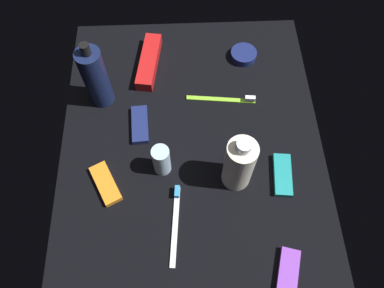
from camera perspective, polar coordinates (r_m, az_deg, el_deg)
ground_plane at (r=91.17cm, az=-0.00°, el=-1.05°), size 84.00×64.00×1.20cm
lotion_bottle at (r=94.14cm, az=-14.59°, el=9.87°), size 6.09×6.09×20.12cm
bodywash_bottle at (r=81.04cm, az=7.24°, el=-3.05°), size 6.63×6.63×17.26cm
deodorant_stick at (r=84.86cm, az=-4.71°, el=-2.48°), size 4.10×4.10×8.75cm
toothbrush_lime at (r=97.87cm, az=5.11°, el=6.89°), size 3.15×18.02×2.10cm
toothbrush_white at (r=83.68cm, az=-2.55°, el=-11.59°), size 18.04×2.73×2.10cm
toothpaste_box_red at (r=104.36cm, az=-6.61°, el=12.42°), size 18.06×6.99×3.20cm
snack_bar_purple at (r=83.45cm, az=14.49°, el=-18.77°), size 11.10×6.72×1.50cm
snack_bar_navy at (r=94.07cm, az=-7.99°, el=2.96°), size 10.62×4.61×1.50cm
snack_bar_teal at (r=89.55cm, az=13.72°, el=-4.65°), size 10.75×5.02×1.50cm
snack_bar_orange at (r=88.49cm, az=-13.11°, el=-5.94°), size 11.09×8.22×1.50cm
cream_tin_left at (r=107.04cm, az=7.91°, el=13.41°), size 7.17×7.17×2.05cm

